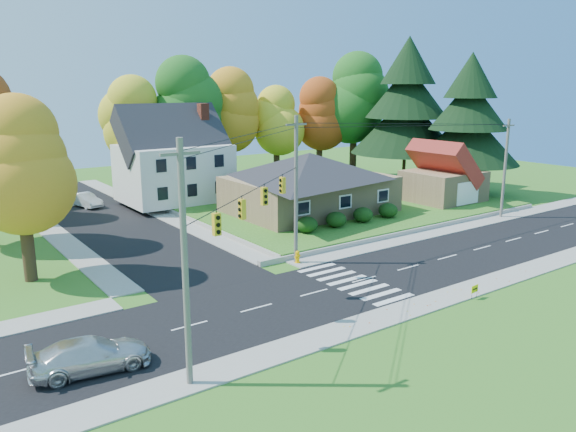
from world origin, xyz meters
The scene contains 24 objects.
ground centered at (0.00, 0.00, 0.00)m, with size 120.00×120.00×0.00m, color #3D7923.
road_main centered at (0.00, 0.00, 0.01)m, with size 90.00×8.00×0.02m, color black.
road_cross centered at (-8.00, 26.00, 0.01)m, with size 8.00×44.00×0.02m, color black.
sidewalk_north centered at (0.00, 5.00, 0.04)m, with size 90.00×2.00×0.08m, color #9C9A90.
sidewalk_south centered at (0.00, -5.00, 0.04)m, with size 90.00×2.00×0.08m, color #9C9A90.
lawn centered at (13.00, 21.00, 0.25)m, with size 30.00×30.00×0.50m, color #3D7923.
ranch_house centered at (8.00, 16.00, 3.27)m, with size 14.60×10.60×5.40m.
colonial_house centered at (0.04, 28.00, 4.58)m, with size 10.40×8.40×9.60m.
garage centered at (22.00, 11.99, 2.84)m, with size 7.30×6.30×4.60m.
hedge_row centered at (7.50, 9.80, 1.14)m, with size 10.70×1.70×1.27m.
traffic_infrastructure centered at (-0.15, 1.35, 5.15)m, with size 38.10×10.66×10.00m.
tree_lot_0 centered at (-2.00, 34.00, 8.31)m, with size 6.72×6.72×12.51m.
tree_lot_1 centered at (4.00, 33.00, 9.61)m, with size 7.84×7.84×14.60m.
tree_lot_2 centered at (10.00, 34.00, 8.96)m, with size 7.28×7.28×13.56m.
tree_lot_3 centered at (16.00, 33.00, 7.65)m, with size 6.16×6.16×11.47m.
tree_lot_4 centered at (22.00, 32.00, 8.31)m, with size 6.72×6.72×12.51m.
tree_lot_5 centered at (26.00, 30.00, 10.27)m, with size 8.40×8.40×15.64m.
conifer_east_a centered at (27.00, 22.00, 9.39)m, with size 12.80×12.80×16.96m.
conifer_east_b centered at (28.00, 14.00, 8.28)m, with size 11.20×11.20×14.84m.
tree_west_0 centered at (-17.00, 12.00, 7.15)m, with size 6.16×6.16×11.47m.
silver_sedan centered at (-17.41, -1.76, 0.74)m, with size 2.02×4.98×1.45m, color silver.
white_car centered at (-7.77, 32.11, 0.72)m, with size 1.47×4.22×1.39m, color silver.
fire_hydrant centered at (-1.47, 5.04, 0.44)m, with size 0.53×0.41×0.92m.
yard_sign centered at (2.87, -6.03, 0.57)m, with size 0.64×0.09×0.80m.
Camera 1 is at (-23.28, -24.31, 11.84)m, focal length 35.00 mm.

